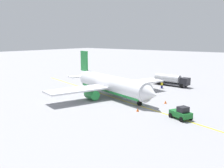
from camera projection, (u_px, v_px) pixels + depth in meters
name	position (u px, v px, depth m)	size (l,w,h in m)	color
ground_plane	(112.00, 97.00, 59.86)	(400.00, 400.00, 0.00)	#939399
airplane	(111.00, 85.00, 59.76)	(29.49, 30.07, 9.86)	white
fuel_tanker	(171.00, 80.00, 73.58)	(10.90, 3.36, 3.15)	#2D2D33
pushback_tug	(181.00, 113.00, 43.56)	(4.10, 3.47, 2.20)	#196B28
refueling_worker	(162.00, 85.00, 69.90)	(0.44, 0.57, 1.71)	navy
safety_cone_nose	(166.00, 102.00, 53.93)	(0.55, 0.55, 0.61)	#F2590F
safety_cone_wingtip	(138.00, 110.00, 48.21)	(0.51, 0.51, 0.57)	#F2590F
taxi_line_marking	(112.00, 97.00, 59.86)	(71.87, 0.30, 0.01)	yellow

